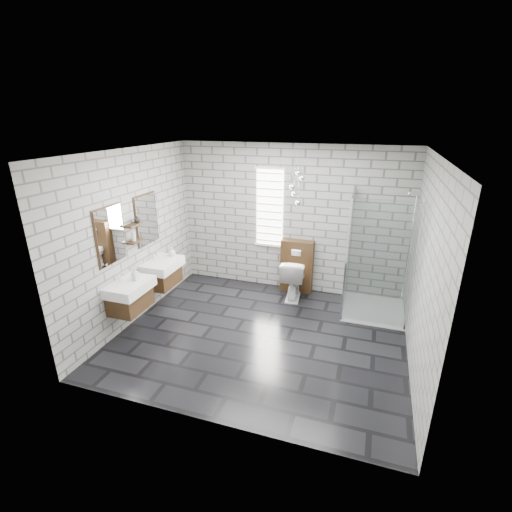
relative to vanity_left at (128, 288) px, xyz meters
The scene contains 20 objects.
floor 2.12m from the vanity_left, 15.41° to the left, with size 4.20×3.60×0.02m, color black.
ceiling 2.78m from the vanity_left, 15.41° to the left, with size 4.20×3.60×0.02m, color white.
wall_back 3.07m from the vanity_left, 50.77° to the left, with size 4.20×0.02×2.70m, color #999894.
wall_front 2.37m from the vanity_left, 33.96° to the right, with size 4.20×0.02×2.70m, color #999894.
wall_left 0.82m from the vanity_left, 111.10° to the left, with size 0.02×3.60×2.70m, color #999894.
wall_right 4.09m from the vanity_left, ahead, with size 0.02×3.60×2.70m, color #999894.
vanity_left is the anchor object (origin of this frame).
vanity_right 0.91m from the vanity_left, 90.00° to the left, with size 0.47×0.70×1.57m.
shelf_lower 0.75m from the vanity_left, 104.48° to the left, with size 0.14×0.30×0.03m, color #3C2612.
shelf_upper 0.96m from the vanity_left, 104.48° to the left, with size 0.14×0.30×0.03m, color #3C2612.
window 2.87m from the vanity_left, 56.85° to the left, with size 0.56×0.05×1.48m.
cistern_panel 3.05m from the vanity_left, 46.99° to the left, with size 0.60×0.20×1.00m, color #3C2612.
flush_plate 2.97m from the vanity_left, 45.60° to the left, with size 0.18×0.01×0.12m, color silver.
shower_enclosure 3.82m from the vanity_left, 26.63° to the left, with size 1.00×1.00×2.03m.
pendant_cluster 3.11m from the vanity_left, 42.38° to the left, with size 0.22×0.25×0.96m.
toilet 2.87m from the vanity_left, 43.19° to the left, with size 0.42×0.74×0.75m, color white.
soap_bottle_a 0.23m from the vanity_left, 51.30° to the left, with size 0.09×0.09×0.19m, color #B2B2B2.
soap_bottle_b 1.18m from the vanity_left, 86.24° to the left, with size 0.12×0.12×0.15m, color #B2B2B2.
soap_bottle_c 0.80m from the vanity_left, 104.78° to the left, with size 0.07×0.07×0.19m, color #B2B2B2.
vase 1.06m from the vanity_left, 101.20° to the left, with size 0.10×0.10×0.10m, color #B2B2B2.
Camera 1 is at (1.43, -4.64, 3.14)m, focal length 26.00 mm.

